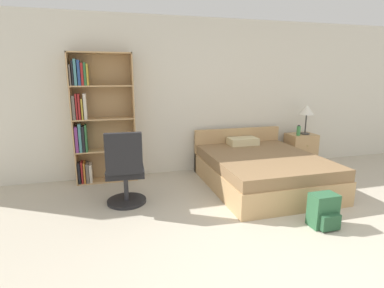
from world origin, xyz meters
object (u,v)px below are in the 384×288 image
(table_lamp, at_px, (307,111))
(backpack_green, at_px, (324,211))
(water_bottle, at_px, (299,131))
(bed, at_px, (260,169))
(nightstand, at_px, (300,150))
(bookshelf, at_px, (95,119))
(office_chair, at_px, (125,172))

(table_lamp, distance_m, backpack_green, 2.57)
(water_bottle, bearing_deg, bed, -149.47)
(bed, xyz_separation_m, nightstand, (1.22, 0.73, 0.05))
(backpack_green, bearing_deg, bookshelf, 137.83)
(office_chair, xyz_separation_m, table_lamp, (3.32, 0.93, 0.58))
(office_chair, bearing_deg, nightstand, 16.10)
(table_lamp, bearing_deg, backpack_green, -120.21)
(nightstand, bearing_deg, bed, -149.01)
(bed, xyz_separation_m, backpack_green, (0.05, -1.38, -0.07))
(bookshelf, height_order, table_lamp, bookshelf)
(nightstand, xyz_separation_m, table_lamp, (0.06, -0.02, 0.73))
(bed, xyz_separation_m, table_lamp, (1.27, 0.71, 0.78))
(nightstand, height_order, table_lamp, table_lamp)
(bed, distance_m, table_lamp, 1.65)
(nightstand, relative_size, water_bottle, 3.20)
(office_chair, relative_size, nightstand, 1.66)
(bed, relative_size, nightstand, 3.25)
(office_chair, distance_m, nightstand, 3.40)
(bookshelf, xyz_separation_m, water_bottle, (3.49, -0.22, -0.31))
(table_lamp, bearing_deg, water_bottle, -157.77)
(bookshelf, bearing_deg, backpack_green, -42.17)
(nightstand, bearing_deg, office_chair, -163.90)
(nightstand, relative_size, table_lamp, 1.13)
(bed, bearing_deg, nightstand, 30.99)
(bookshelf, distance_m, table_lamp, 3.69)
(water_bottle, xyz_separation_m, backpack_green, (-1.02, -2.01, -0.51))
(bookshelf, relative_size, water_bottle, 10.57)
(bookshelf, height_order, office_chair, bookshelf)
(office_chair, xyz_separation_m, nightstand, (3.26, 0.94, -0.15))
(office_chair, relative_size, table_lamp, 1.87)
(nightstand, height_order, backpack_green, nightstand)
(bookshelf, distance_m, nightstand, 3.70)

